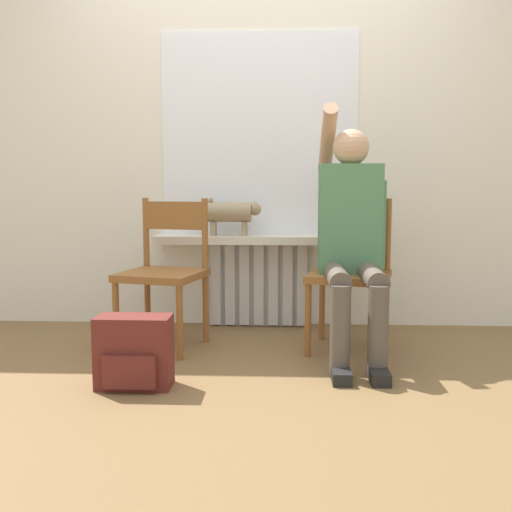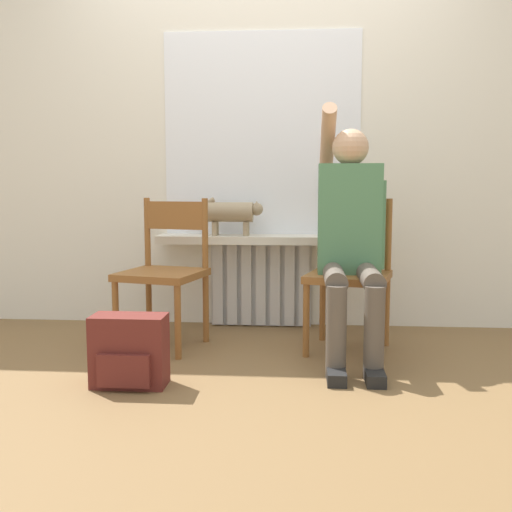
# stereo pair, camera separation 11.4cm
# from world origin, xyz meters

# --- Properties ---
(ground_plane) EXTENTS (12.00, 12.00, 0.00)m
(ground_plane) POSITION_xyz_m (0.00, 0.00, 0.00)
(ground_plane) COLOR brown
(wall_with_window) EXTENTS (7.00, 0.06, 2.70)m
(wall_with_window) POSITION_xyz_m (0.00, 1.23, 1.35)
(wall_with_window) COLOR white
(wall_with_window) RESTS_ON ground_plane
(radiator) EXTENTS (0.66, 0.08, 0.56)m
(radiator) POSITION_xyz_m (-0.00, 1.15, 0.28)
(radiator) COLOR silver
(radiator) RESTS_ON ground_plane
(windowsill) EXTENTS (1.32, 0.25, 0.05)m
(windowsill) POSITION_xyz_m (0.00, 1.08, 0.58)
(windowsill) COLOR silver
(windowsill) RESTS_ON radiator
(window_glass) EXTENTS (1.27, 0.01, 1.30)m
(window_glass) POSITION_xyz_m (0.00, 1.20, 1.25)
(window_glass) COLOR white
(window_glass) RESTS_ON windowsill
(chair_left) EXTENTS (0.52, 0.52, 0.85)m
(chair_left) POSITION_xyz_m (-0.52, 0.61, 0.44)
(chair_left) COLOR brown
(chair_left) RESTS_ON ground_plane
(chair_right) EXTENTS (0.53, 0.53, 0.85)m
(chair_right) POSITION_xyz_m (0.54, 0.61, 0.44)
(chair_right) COLOR brown
(chair_right) RESTS_ON ground_plane
(person) EXTENTS (0.36, 1.04, 1.37)m
(person) POSITION_xyz_m (0.53, 0.49, 0.68)
(person) COLOR brown
(person) RESTS_ON ground_plane
(cat) EXTENTS (0.49, 0.12, 0.24)m
(cat) POSITION_xyz_m (-0.18, 1.05, 0.75)
(cat) COLOR #9E896B
(cat) RESTS_ON windowsill
(backpack) EXTENTS (0.34, 0.20, 0.33)m
(backpack) POSITION_xyz_m (-0.52, -0.10, 0.16)
(backpack) COLOR maroon
(backpack) RESTS_ON ground_plane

